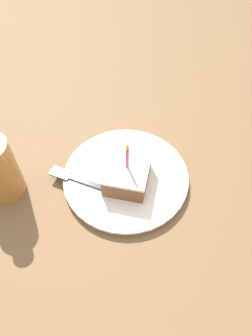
{
  "coord_description": "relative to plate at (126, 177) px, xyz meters",
  "views": [
    {
      "loc": [
        -0.07,
        0.4,
        0.6
      ],
      "look_at": [
        0.02,
        -0.0,
        0.04
      ],
      "focal_mm": 35.0,
      "sensor_mm": 36.0,
      "label": 1
    }
  ],
  "objects": [
    {
      "name": "cake_slice",
      "position": [
        -0.01,
        0.01,
        0.03
      ],
      "size": [
        0.09,
        0.1,
        0.12
      ],
      "color": "brown",
      "rests_on": "plate"
    },
    {
      "name": "plate",
      "position": [
        0.0,
        0.0,
        0.0
      ],
      "size": [
        0.27,
        0.27,
        0.02
      ],
      "color": "white",
      "rests_on": "ground_plane"
    },
    {
      "name": "ground_plane",
      "position": [
        -0.02,
        0.0,
        -0.03
      ],
      "size": [
        2.4,
        2.4,
        0.04
      ],
      "color": "brown",
      "rests_on": "ground"
    },
    {
      "name": "fork",
      "position": [
        0.09,
        0.04,
        0.01
      ],
      "size": [
        0.18,
        0.05,
        0.0
      ],
      "color": "#262626",
      "rests_on": "plate"
    }
  ]
}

